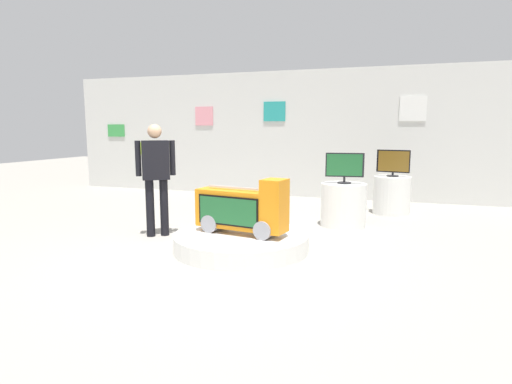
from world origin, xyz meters
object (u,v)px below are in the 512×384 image
shopper_browsing_near_truck (156,171)px  display_pedestal_left_rear (392,195)px  tv_on_left_rear (393,162)px  display_pedestal_center_rear (343,205)px  novelty_firetruck_tv (242,211)px  tv_on_center_rear (345,167)px  main_display_pedestal (241,242)px

shopper_browsing_near_truck → display_pedestal_left_rear: bearing=40.8°
tv_on_left_rear → display_pedestal_center_rear: tv_on_left_rear is taller
novelty_firetruck_tv → display_pedestal_left_rear: (1.78, 3.11, -0.18)m
display_pedestal_center_rear → tv_on_center_rear: 0.62m
main_display_pedestal → display_pedestal_center_rear: display_pedestal_center_rear is taller
display_pedestal_center_rear → shopper_browsing_near_truck: bearing=-149.1°
main_display_pedestal → display_pedestal_center_rear: (1.08, 1.81, 0.24)m
display_pedestal_center_rear → shopper_browsing_near_truck: 2.97m
tv_on_left_rear → display_pedestal_left_rear: bearing=101.4°
main_display_pedestal → tv_on_left_rear: 3.68m
tv_on_left_rear → main_display_pedestal: bearing=-120.2°
tv_on_left_rear → shopper_browsing_near_truck: size_ratio=0.36×
main_display_pedestal → novelty_firetruck_tv: 0.41m
display_pedestal_center_rear → main_display_pedestal: bearing=-120.8°
display_pedestal_left_rear → shopper_browsing_near_truck: bearing=-139.2°
main_display_pedestal → novelty_firetruck_tv: novelty_firetruck_tv is taller
tv_on_center_rear → main_display_pedestal: bearing=-120.9°
tv_on_center_rear → shopper_browsing_near_truck: (-2.50, -1.49, -0.02)m
display_pedestal_left_rear → display_pedestal_center_rear: bearing=-119.3°
tv_on_center_rear → shopper_browsing_near_truck: bearing=-149.2°
display_pedestal_center_rear → novelty_firetruck_tv: bearing=-120.2°
display_pedestal_left_rear → tv_on_center_rear: bearing=-119.2°
display_pedestal_left_rear → tv_on_center_rear: 1.61m
display_pedestal_center_rear → display_pedestal_left_rear: bearing=60.7°
novelty_firetruck_tv → shopper_browsing_near_truck: 1.54m
tv_on_left_rear → display_pedestal_center_rear: bearing=-119.4°
display_pedestal_left_rear → tv_on_left_rear: 0.60m
novelty_firetruck_tv → display_pedestal_center_rear: (1.06, 1.82, -0.18)m
novelty_firetruck_tv → display_pedestal_center_rear: bearing=59.8°
novelty_firetruck_tv → main_display_pedestal: bearing=154.2°
tv_on_center_rear → display_pedestal_left_rear: bearing=60.8°
novelty_firetruck_tv → tv_on_left_rear: size_ratio=2.13×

